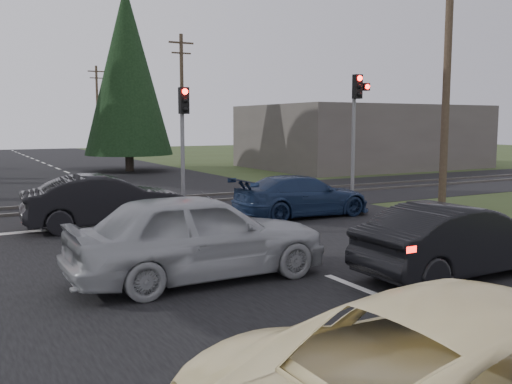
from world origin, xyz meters
TOP-DOWN VIEW (x-y plane):
  - ground at (0.00, 0.00)m, footprint 120.00×120.00m
  - road at (0.00, 10.00)m, footprint 14.00×100.00m
  - rail_corridor at (0.00, 12.00)m, footprint 120.00×8.00m
  - stop_line at (0.00, 8.20)m, footprint 13.00×0.35m
  - rail_near at (0.00, 11.20)m, footprint 120.00×0.12m
  - rail_far at (0.00, 12.80)m, footprint 120.00×0.12m
  - traffic_signal_right at (7.55, 9.47)m, footprint 0.68×0.48m
  - traffic_signal_center at (1.00, 10.68)m, footprint 0.32×0.48m
  - utility_pole_near at (8.50, 6.00)m, footprint 1.80×0.26m
  - utility_pole_mid at (8.50, 30.00)m, footprint 1.80×0.26m
  - utility_pole_far at (8.50, 55.00)m, footprint 1.80×0.26m
  - conifer_tree at (3.50, 26.00)m, footprint 5.20×5.20m
  - building_right at (18.00, 22.00)m, footprint 14.00×10.00m
  - cream_coupe at (-2.19, -4.78)m, footprint 5.45×2.57m
  - dark_hatchback at (2.13, -0.38)m, footprint 4.21×1.52m
  - silver_car at (-2.24, 1.76)m, footprint 4.84×1.98m
  - blue_sedan at (3.39, 6.86)m, footprint 4.44×1.86m
  - dark_car_far at (-2.41, 7.84)m, footprint 4.52×1.78m

SIDE VIEW (x-z plane):
  - ground at x=0.00m, z-range 0.00..0.00m
  - road at x=0.00m, z-range 0.00..0.01m
  - rail_corridor at x=0.00m, z-range 0.00..0.01m
  - stop_line at x=0.00m, z-range 0.01..0.01m
  - rail_near at x=0.00m, z-range 0.00..0.10m
  - rail_far at x=0.00m, z-range 0.00..0.10m
  - blue_sedan at x=3.39m, z-range 0.00..1.28m
  - dark_hatchback at x=2.13m, z-range 0.00..1.38m
  - dark_car_far at x=-2.41m, z-range 0.00..1.46m
  - cream_coupe at x=-2.19m, z-range 0.00..1.51m
  - silver_car at x=-2.24m, z-range 0.00..1.64m
  - building_right at x=18.00m, z-range 0.00..4.00m
  - traffic_signal_center at x=1.00m, z-range 0.76..4.86m
  - traffic_signal_right at x=7.55m, z-range 0.96..5.66m
  - utility_pole_near at x=8.50m, z-range 0.23..9.23m
  - utility_pole_mid at x=8.50m, z-range 0.23..9.23m
  - utility_pole_far at x=8.50m, z-range 0.23..9.23m
  - conifer_tree at x=3.50m, z-range 0.49..11.49m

